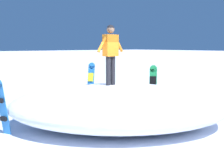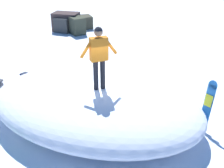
{
  "view_description": "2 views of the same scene",
  "coord_description": "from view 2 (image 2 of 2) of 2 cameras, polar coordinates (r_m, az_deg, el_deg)",
  "views": [
    {
      "loc": [
        5.8,
        -4.93,
        2.4
      ],
      "look_at": [
        -0.31,
        0.2,
        1.31
      ],
      "focal_mm": 45.31,
      "sensor_mm": 36.0,
      "label": 1
    },
    {
      "loc": [
        -7.9,
        2.03,
        4.99
      ],
      "look_at": [
        -0.77,
        0.12,
        1.36
      ],
      "focal_mm": 46.73,
      "sensor_mm": 36.0,
      "label": 2
    }
  ],
  "objects": [
    {
      "name": "ground",
      "position": [
        9.56,
        -0.53,
        -5.28
      ],
      "size": [
        240.0,
        240.0,
        0.0
      ],
      "primitive_type": "plane",
      "color": "white"
    },
    {
      "name": "snowboard_primary_upright",
      "position": [
        8.7,
        18.22,
        -4.02
      ],
      "size": [
        0.36,
        0.36,
        1.56
      ],
      "color": "#2672BF",
      "rests_on": "ground"
    },
    {
      "name": "snow_mound",
      "position": [
        8.76,
        -3.48,
        -3.85
      ],
      "size": [
        7.65,
        7.93,
        1.22
      ],
      "primitive_type": "ellipsoid",
      "rotation": [
        0.0,
        0.0,
        0.88
      ],
      "color": "white",
      "rests_on": "ground"
    },
    {
      "name": "backpack_far",
      "position": [
        11.81,
        -16.76,
        1.14
      ],
      "size": [
        0.43,
        0.49,
        0.42
      ],
      "color": "#1E2333",
      "rests_on": "ground"
    },
    {
      "name": "rock_outcrop",
      "position": [
        18.37,
        -8.11,
        11.74
      ],
      "size": [
        2.27,
        2.56,
        1.1
      ],
      "color": "#3E4131",
      "rests_on": "ground"
    },
    {
      "name": "snowboarder_standing",
      "position": [
        7.85,
        -2.59,
        6.15
      ],
      "size": [
        0.27,
        1.06,
        1.78
      ],
      "color": "black",
      "rests_on": "snow_mound"
    }
  ]
}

